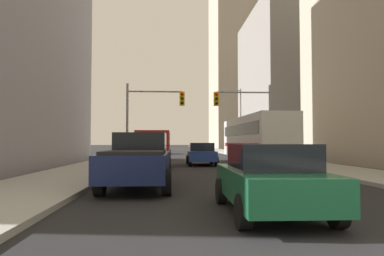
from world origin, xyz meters
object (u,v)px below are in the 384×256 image
at_px(cargo_van_red, 154,146).
at_px(sedan_silver, 163,148).
at_px(sedan_blue, 201,154).
at_px(sedan_grey, 159,151).
at_px(pickup_truck_navy, 139,160).
at_px(traffic_signal_near_right, 245,109).
at_px(city_bus, 255,137).
at_px(traffic_signal_near_left, 153,109).
at_px(sedan_green, 270,179).

relative_size(cargo_van_red, sedan_silver, 1.25).
relative_size(sedan_blue, sedan_grey, 1.00).
xyz_separation_m(pickup_truck_navy, traffic_signal_near_right, (6.87, 14.53, 3.14)).
height_order(pickup_truck_navy, sedan_silver, pickup_truck_navy).
bearing_deg(traffic_signal_near_right, sedan_silver, 108.00).
relative_size(city_bus, cargo_van_red, 2.21).
bearing_deg(traffic_signal_near_left, city_bus, -6.92).
height_order(pickup_truck_navy, traffic_signal_near_right, traffic_signal_near_right).
xyz_separation_m(pickup_truck_navy, traffic_signal_near_left, (-0.24, 14.53, 3.14)).
bearing_deg(sedan_blue, sedan_silver, 97.38).
xyz_separation_m(pickup_truck_navy, sedan_green, (3.21, -4.67, -0.16)).
bearing_deg(sedan_silver, city_bus, -71.46).
distance_m(city_bus, traffic_signal_near_left, 7.98).
bearing_deg(city_bus, cargo_van_red, -159.70).
relative_size(pickup_truck_navy, sedan_blue, 1.28).
xyz_separation_m(city_bus, cargo_van_red, (-7.35, -2.72, -0.64)).
height_order(city_bus, sedan_green, city_bus).
bearing_deg(cargo_van_red, sedan_silver, 89.55).
xyz_separation_m(city_bus, traffic_signal_near_left, (-7.63, 0.93, 2.14)).
xyz_separation_m(sedan_green, sedan_silver, (-2.98, 39.62, 0.00)).
height_order(pickup_truck_navy, cargo_van_red, cargo_van_red).
distance_m(sedan_grey, traffic_signal_near_right, 8.96).
bearing_deg(traffic_signal_near_left, sedan_green, -79.82).
xyz_separation_m(city_bus, pickup_truck_navy, (-7.39, -13.60, -1.00)).
relative_size(cargo_van_red, traffic_signal_near_right, 0.87).
relative_size(sedan_green, traffic_signal_near_left, 0.70).
height_order(sedan_grey, sedan_silver, same).
distance_m(city_bus, sedan_green, 18.78).
distance_m(sedan_blue, sedan_silver, 23.29).
xyz_separation_m(cargo_van_red, sedan_grey, (0.06, 8.50, -0.52)).
height_order(pickup_truck_navy, traffic_signal_near_left, traffic_signal_near_left).
bearing_deg(pickup_truck_navy, cargo_van_red, 89.78).
height_order(sedan_green, traffic_signal_near_left, traffic_signal_near_left).
bearing_deg(traffic_signal_near_left, cargo_van_red, -85.66).
distance_m(sedan_green, sedan_silver, 39.73).
relative_size(traffic_signal_near_left, traffic_signal_near_right, 1.00).
xyz_separation_m(cargo_van_red, sedan_blue, (3.18, 0.97, -0.52)).
bearing_deg(sedan_silver, sedan_grey, -90.48).
bearing_deg(city_bus, traffic_signal_near_left, 173.08).
height_order(sedan_blue, traffic_signal_near_right, traffic_signal_near_right).
relative_size(sedan_green, sedan_grey, 0.99).
relative_size(sedan_silver, traffic_signal_near_left, 0.70).
height_order(sedan_green, sedan_blue, same).
bearing_deg(pickup_truck_navy, traffic_signal_near_left, 90.93).
xyz_separation_m(city_bus, sedan_green, (-4.18, -18.27, -1.16)).
distance_m(pickup_truck_navy, sedan_silver, 34.95).
height_order(sedan_blue, traffic_signal_near_left, traffic_signal_near_left).
height_order(city_bus, sedan_silver, city_bus).
relative_size(pickup_truck_navy, sedan_silver, 1.30).
bearing_deg(sedan_blue, sedan_grey, 112.53).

